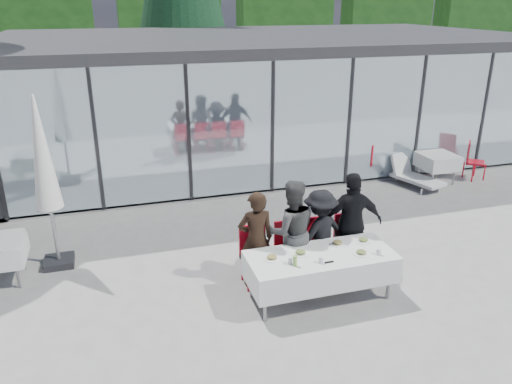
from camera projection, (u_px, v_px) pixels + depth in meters
ground at (290, 284)px, 8.18m from camera, size 90.00×90.00×0.00m
pavilion at (259, 77)px, 15.23m from camera, size 14.80×8.80×3.44m
treeline at (108, 36)px, 31.83m from camera, size 62.50×2.00×4.40m
dining_table at (320, 267)px, 7.64m from camera, size 2.26×0.96×0.75m
diner_a at (256, 240)px, 7.89m from camera, size 0.59×0.59×1.62m
diner_chair_a at (254, 252)px, 8.08m from camera, size 0.44×0.44×0.97m
diner_b at (291, 231)px, 8.03m from camera, size 0.98×0.98×1.75m
diner_chair_b at (289, 247)px, 8.24m from camera, size 0.44×0.44×0.97m
diner_c at (320, 234)px, 8.21m from camera, size 1.25×1.25×1.52m
diner_chair_c at (317, 243)px, 8.38m from camera, size 0.44×0.44×0.97m
diner_d at (352, 223)px, 8.32m from camera, size 1.18×1.18×1.75m
diner_chair_d at (348, 239)px, 8.53m from camera, size 0.44×0.44×0.97m
plate_a at (272, 258)px, 7.41m from camera, size 0.25×0.25×0.07m
plate_b at (300, 253)px, 7.56m from camera, size 0.25×0.25×0.07m
plate_c at (338, 243)px, 7.86m from camera, size 0.25×0.25×0.07m
plate_d at (363, 240)px, 7.95m from camera, size 0.25×0.25×0.07m
plate_extra at (361, 253)px, 7.56m from camera, size 0.25×0.25×0.07m
juice_bottle at (295, 261)px, 7.21m from camera, size 0.06×0.06×0.16m
drinking_glasses at (330, 257)px, 7.37m from camera, size 1.44×0.21×0.10m
folded_eyeglasses at (329, 262)px, 7.33m from camera, size 0.14×0.03×0.01m
spare_table_right at (438, 161)px, 12.54m from camera, size 0.86×0.86×0.74m
spare_chair_a at (472, 159)px, 12.81m from camera, size 0.62×0.62×0.97m
spare_chair_b at (372, 159)px, 12.75m from camera, size 0.58×0.58×0.97m
market_umbrella at (43, 163)px, 8.10m from camera, size 0.50×0.50×3.00m
lounger at (413, 175)px, 12.50m from camera, size 0.99×1.45×0.72m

